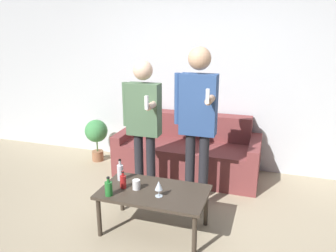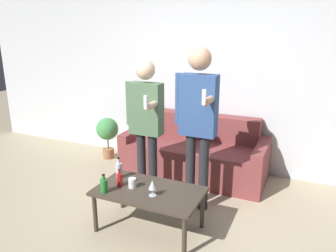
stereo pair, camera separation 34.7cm
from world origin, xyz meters
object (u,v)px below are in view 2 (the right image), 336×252
at_px(person_standing_left, 146,118).
at_px(couch, 195,154).
at_px(coffee_table, 149,194).
at_px(person_standing_right, 198,115).
at_px(bottle_orange, 120,179).

bearing_deg(person_standing_left, couch, 68.71).
xyz_separation_m(couch, person_standing_left, (-0.32, -0.81, 0.67)).
distance_m(coffee_table, person_standing_right, 0.95).
relative_size(coffee_table, bottle_orange, 5.81).
bearing_deg(person_standing_left, bottle_orange, -86.71).
distance_m(couch, bottle_orange, 1.50).
height_order(couch, person_standing_left, person_standing_left).
distance_m(coffee_table, person_standing_left, 0.91).
xyz_separation_m(bottle_orange, person_standing_left, (-0.04, 0.65, 0.46)).
xyz_separation_m(couch, person_standing_right, (0.31, -0.83, 0.78)).
relative_size(couch, coffee_table, 1.84).
height_order(coffee_table, person_standing_left, person_standing_left).
bearing_deg(bottle_orange, person_standing_left, 93.29).
xyz_separation_m(coffee_table, bottle_orange, (-0.31, -0.04, 0.12)).
xyz_separation_m(couch, coffee_table, (0.03, -1.43, 0.09)).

